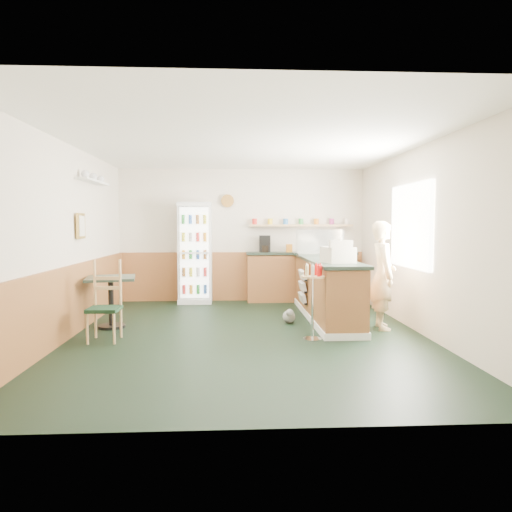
{
  "coord_description": "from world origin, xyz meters",
  "views": [
    {
      "loc": [
        -0.2,
        -6.4,
        1.58
      ],
      "look_at": [
        0.16,
        0.6,
        1.09
      ],
      "focal_mm": 32.0,
      "sensor_mm": 36.0,
      "label": 1
    }
  ],
  "objects": [
    {
      "name": "service_counter",
      "position": [
        1.35,
        1.07,
        0.46
      ],
      "size": [
        0.68,
        3.01,
        1.01
      ],
      "color": "#AC6237",
      "rests_on": "ground"
    },
    {
      "name": "condiment_stand",
      "position": [
        0.88,
        -0.31,
        0.67
      ],
      "size": [
        0.33,
        0.33,
        1.02
      ],
      "rotation": [
        0.0,
        0.0,
        0.02
      ],
      "color": "silver",
      "rests_on": "ground"
    },
    {
      "name": "newspaper_rack",
      "position": [
        0.99,
        1.28,
        0.51
      ],
      "size": [
        0.1,
        0.48,
        0.56
      ],
      "color": "black",
      "rests_on": "ground"
    },
    {
      "name": "cafe_table",
      "position": [
        -2.05,
        0.57,
        0.55
      ],
      "size": [
        0.83,
        0.83,
        0.78
      ],
      "rotation": [
        0.0,
        0.0,
        0.19
      ],
      "color": "black",
      "rests_on": "ground"
    },
    {
      "name": "cash_register",
      "position": [
        1.35,
        0.23,
        1.13
      ],
      "size": [
        0.48,
        0.5,
        0.23
      ],
      "primitive_type": "cube",
      "rotation": [
        0.0,
        0.0,
        0.22
      ],
      "color": "beige",
      "rests_on": "service_counter"
    },
    {
      "name": "ground",
      "position": [
        0.0,
        0.0,
        0.0
      ],
      "size": [
        6.0,
        6.0,
        0.0
      ],
      "primitive_type": "plane",
      "color": "black",
      "rests_on": "ground"
    },
    {
      "name": "display_case",
      "position": [
        1.35,
        1.67,
        1.24
      ],
      "size": [
        0.82,
        0.43,
        0.46
      ],
      "color": "silver",
      "rests_on": "service_counter"
    },
    {
      "name": "room_envelope",
      "position": [
        -0.23,
        0.73,
        1.52
      ],
      "size": [
        5.04,
        6.02,
        2.72
      ],
      "color": "beige",
      "rests_on": "ground"
    },
    {
      "name": "drinks_fridge",
      "position": [
        -0.95,
        2.74,
        1.0
      ],
      "size": [
        0.66,
        0.55,
        2.01
      ],
      "color": "silver",
      "rests_on": "ground"
    },
    {
      "name": "back_counter",
      "position": [
        1.19,
        2.8,
        0.55
      ],
      "size": [
        2.24,
        0.42,
        1.69
      ],
      "color": "#AC6237",
      "rests_on": "ground"
    },
    {
      "name": "shopkeeper",
      "position": [
        2.05,
        0.29,
        0.81
      ],
      "size": [
        0.43,
        0.57,
        1.62
      ],
      "primitive_type": "imported",
      "rotation": [
        0.0,
        0.0,
        1.49
      ],
      "color": "tan",
      "rests_on": "ground"
    },
    {
      "name": "cafe_chair",
      "position": [
        -1.93,
        -0.15,
        0.57
      ],
      "size": [
        0.41,
        0.41,
        1.09
      ],
      "rotation": [
        0.0,
        0.0,
        -0.02
      ],
      "color": "black",
      "rests_on": "ground"
    },
    {
      "name": "dog_doorstop",
      "position": [
        0.69,
        0.73,
        0.12
      ],
      "size": [
        0.2,
        0.26,
        0.24
      ],
      "rotation": [
        0.0,
        0.0,
        0.31
      ],
      "color": "gray",
      "rests_on": "ground"
    }
  ]
}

